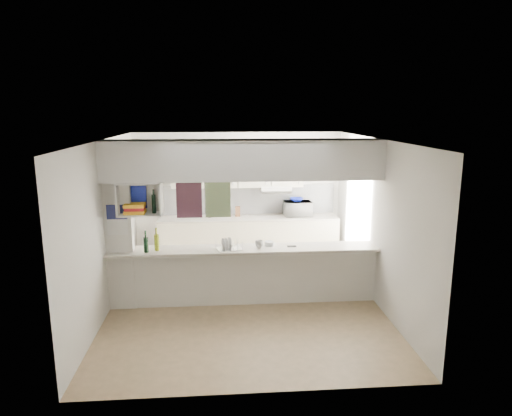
{
  "coord_description": "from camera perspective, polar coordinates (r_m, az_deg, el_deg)",
  "views": [
    {
      "loc": [
        -0.36,
        -6.83,
        3.03
      ],
      "look_at": [
        0.22,
        0.5,
        1.45
      ],
      "focal_mm": 32.0,
      "sensor_mm": 36.0,
      "label": 1
    }
  ],
  "objects": [
    {
      "name": "cubby_shelf",
      "position": [
        7.0,
        -14.39,
        0.9
      ],
      "size": [
        0.65,
        0.35,
        0.5
      ],
      "color": "white",
      "rests_on": "bulkhead"
    },
    {
      "name": "dish_rack",
      "position": [
        7.08,
        -3.42,
        -4.57
      ],
      "size": [
        0.43,
        0.37,
        0.2
      ],
      "rotation": [
        0.0,
        0.0,
        0.29
      ],
      "color": "silver",
      "rests_on": "breakfast_bar"
    },
    {
      "name": "wall_left",
      "position": [
        7.26,
        -18.29,
        -2.27
      ],
      "size": [
        0.0,
        4.8,
        4.8
      ],
      "primitive_type": "plane",
      "rotation": [
        1.57,
        0.0,
        1.57
      ],
      "color": "silver",
      "rests_on": "floor"
    },
    {
      "name": "microwave",
      "position": [
        9.3,
        5.26,
        -0.09
      ],
      "size": [
        0.55,
        0.39,
        0.3
      ],
      "primitive_type": "imported",
      "rotation": [
        0.0,
        0.0,
        3.18
      ],
      "color": "white",
      "rests_on": "bench_top"
    },
    {
      "name": "kitchen_run",
      "position": [
        9.25,
        -1.19,
        -1.65
      ],
      "size": [
        3.6,
        0.63,
        2.24
      ],
      "color": "silver",
      "rests_on": "floor"
    },
    {
      "name": "bowl",
      "position": [
        9.28,
        5.09,
        1.05
      ],
      "size": [
        0.28,
        0.28,
        0.07
      ],
      "primitive_type": "imported",
      "color": "navy",
      "rests_on": "microwave"
    },
    {
      "name": "floor",
      "position": [
        7.48,
        -1.43,
        -11.75
      ],
      "size": [
        4.8,
        4.8,
        0.0
      ],
      "primitive_type": "plane",
      "color": "#8C7451",
      "rests_on": "ground"
    },
    {
      "name": "wall_back",
      "position": [
        9.4,
        -2.27,
        1.52
      ],
      "size": [
        4.2,
        0.0,
        4.2
      ],
      "primitive_type": "plane",
      "rotation": [
        1.57,
        0.0,
        0.0
      ],
      "color": "silver",
      "rests_on": "floor"
    },
    {
      "name": "wall_right",
      "position": [
        7.47,
        14.84,
        -1.67
      ],
      "size": [
        0.0,
        4.8,
        4.8
      ],
      "primitive_type": "plane",
      "rotation": [
        1.57,
        0.0,
        -1.57
      ],
      "color": "silver",
      "rests_on": "floor"
    },
    {
      "name": "wine_bottles",
      "position": [
        7.13,
        -12.92,
        -4.28
      ],
      "size": [
        0.22,
        0.15,
        0.36
      ],
      "color": "black",
      "rests_on": "breakfast_bar"
    },
    {
      "name": "knife_block",
      "position": [
        9.24,
        -2.3,
        -0.43
      ],
      "size": [
        0.1,
        0.08,
        0.2
      ],
      "primitive_type": "cube",
      "rotation": [
        0.0,
        0.0,
        -0.02
      ],
      "color": "brown",
      "rests_on": "bench_top"
    },
    {
      "name": "servery_partition",
      "position": [
        6.97,
        -2.92,
        0.79
      ],
      "size": [
        4.2,
        0.5,
        2.6
      ],
      "color": "silver",
      "rests_on": "floor"
    },
    {
      "name": "cup",
      "position": [
        7.13,
        0.4,
        -4.49
      ],
      "size": [
        0.18,
        0.18,
        0.11
      ],
      "primitive_type": "imported",
      "rotation": [
        0.0,
        0.0,
        0.39
      ],
      "color": "white",
      "rests_on": "dish_rack"
    },
    {
      "name": "ceiling",
      "position": [
        6.86,
        -1.54,
        8.54
      ],
      "size": [
        4.8,
        4.8,
        0.0
      ],
      "primitive_type": "plane",
      "color": "white",
      "rests_on": "wall_back"
    },
    {
      "name": "utensil_jar",
      "position": [
        9.22,
        -5.84,
        -0.74
      ],
      "size": [
        0.1,
        0.1,
        0.13
      ],
      "primitive_type": "cylinder",
      "color": "black",
      "rests_on": "bench_top"
    },
    {
      "name": "plastic_tubs",
      "position": [
        7.26,
        1.84,
        -4.49
      ],
      "size": [
        0.49,
        0.18,
        0.07
      ],
      "color": "silver",
      "rests_on": "breakfast_bar"
    }
  ]
}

